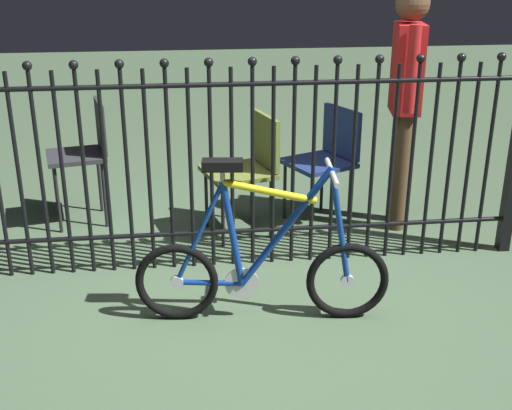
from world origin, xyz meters
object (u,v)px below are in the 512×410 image
bicycle (262,267)px  chair_olive (249,163)px  chair_charcoal (86,148)px  person_visitor (406,89)px  chair_navy (327,154)px

bicycle → chair_olive: bearing=87.1°
chair_charcoal → person_visitor: 2.22m
bicycle → chair_navy: (0.63, 1.31, 0.19)m
chair_navy → person_visitor: bearing=-17.3°
bicycle → person_visitor: bearing=46.3°
bicycle → person_visitor: (1.11, 1.16, 0.67)m
chair_navy → person_visitor: size_ratio=0.50×
chair_navy → chair_olive: size_ratio=0.99×
chair_navy → chair_olive: chair_olive is taller
chair_olive → chair_charcoal: chair_charcoal is taller
chair_olive → person_visitor: size_ratio=0.50×
bicycle → person_visitor: size_ratio=0.81×
chair_olive → person_visitor: (1.05, 0.00, 0.47)m
bicycle → chair_charcoal: 1.84m
chair_navy → chair_charcoal: (-1.68, 0.18, 0.05)m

